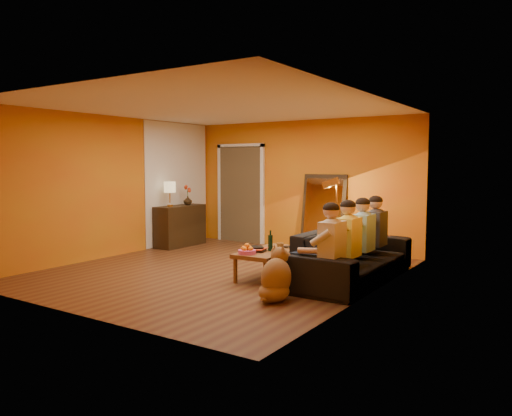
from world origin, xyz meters
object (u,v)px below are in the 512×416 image
Objects in this scene: sofa at (352,255)px; person_far_left at (332,250)px; vase at (188,200)px; dog at (276,274)px; person_mid_right at (363,239)px; tumbler at (280,246)px; person_mid_left at (349,244)px; laptop at (291,247)px; table_lamp at (170,194)px; coffee_table at (269,264)px; sideboard at (180,226)px; floor_lamp at (336,220)px; wine_bottle at (270,241)px; mirror_frame at (323,213)px; person_far_right at (376,235)px.

sofa is 1.03m from person_far_left.
person_far_left is 6.54× the size of vase.
dog is 1.75m from person_mid_right.
dog is 0.57× the size of person_far_left.
person_far_left is 4.92m from vase.
tumbler is (-0.62, 1.16, 0.13)m from dog.
laptop is (-1.07, 0.28, -0.18)m from person_mid_left.
table_lamp is 0.42× the size of person_mid_right.
tumbler reaches higher than laptop.
coffee_table is 1.39m from person_far_left.
vase is at bearing 73.78° from sofa.
sideboard is at bearing 76.94° from sofa.
sofa is at bearing 106.11° from person_mid_left.
person_mid_right reaches higher than laptop.
coffee_table is 0.31m from tumbler.
dog is (-0.37, -1.56, -0.03)m from sofa.
sofa is (4.24, -0.98, -0.05)m from sideboard.
table_lamp is 0.20× the size of sofa.
floor_lamp reaches higher than person_far_left.
floor_lamp is (0.29, 1.81, 0.51)m from coffee_table.
floor_lamp reaches higher than coffee_table.
tumbler is at bearing 177.41° from person_mid_left.
mirror_frame is at bearing 98.31° from wine_bottle.
dog is 6.21× the size of tumbler.
person_mid_left is 1.12m from laptop.
person_mid_left is at bearing -90.00° from person_far_right.
coffee_table is 1.77× the size of dog.
wine_bottle is at bearing -81.69° from mirror_frame.
person_far_left is at bearing -90.00° from person_mid_left.
tumbler is (0.07, 0.17, -0.10)m from wine_bottle.
wine_bottle is (3.17, -1.25, -0.53)m from table_lamp.
sofa is 1.80× the size of floor_lamp.
sideboard is 0.82× the size of floor_lamp.
person_far_right is (1.25, 1.17, 0.40)m from coffee_table.
person_mid_left reaches higher than sofa.
sideboard is at bearing 123.12° from laptop.
mirror_frame is 2.31m from laptop.
tumbler is at bearing 67.62° from wine_bottle.
table_lamp is 3.45m from wine_bottle.
person_mid_right is (0.00, 0.55, 0.00)m from person_mid_left.
dog is at bearing -61.79° from tumbler.
person_far_right is (0.00, 1.10, 0.00)m from person_mid_left.
floor_lamp is 1.88m from wine_bottle.
sideboard is 4.80m from person_far_left.
laptop is (0.13, 0.40, -0.14)m from wine_bottle.
sofa is at bearing -16.22° from vase.
sofa is at bearing 87.71° from dog.
sofa is at bearing -54.91° from mirror_frame.
sideboard is 10.63× the size of tumbler.
sofa is (1.45, -2.06, -0.38)m from mirror_frame.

